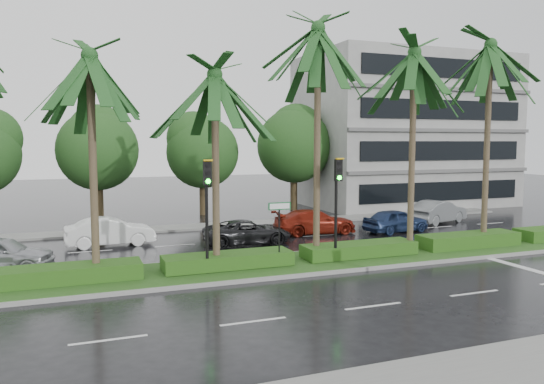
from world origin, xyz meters
name	(u,v)px	position (x,y,z in m)	size (l,w,h in m)	color
ground	(307,270)	(0.00, 0.00, 0.00)	(120.00, 120.00, 0.00)	black
near_sidewalk	(498,371)	(0.00, -10.20, 0.06)	(40.00, 2.40, 0.12)	slate
far_sidewalk	(225,225)	(0.00, 12.00, 0.06)	(40.00, 2.00, 0.12)	slate
median	(297,263)	(0.00, 1.00, 0.08)	(36.00, 4.00, 0.15)	gray
hedge	(297,254)	(0.00, 1.00, 0.45)	(35.20, 1.40, 0.60)	#1A4313
lane_markings	(377,266)	(3.04, -0.43, 0.01)	(34.00, 13.06, 0.01)	silver
palm_row	(269,61)	(-1.25, 1.02, 8.35)	(26.30, 4.20, 10.51)	#453A28
signal_median_left	(207,200)	(-4.00, 0.30, 3.00)	(0.34, 0.42, 4.36)	black
signal_median_right	(337,194)	(1.50, 0.30, 3.00)	(0.34, 0.42, 4.36)	black
street_sign	(279,218)	(-1.00, 0.48, 2.12)	(0.95, 0.09, 2.60)	black
bg_trees	(218,145)	(1.12, 17.59, 4.96)	(33.31, 5.60, 8.08)	#352818
building	(403,131)	(17.00, 18.00, 6.00)	(16.00, 10.00, 12.00)	gray
car_silver	(0,254)	(-11.50, 4.41, 0.69)	(4.06, 1.63, 1.38)	#ABACB2
car_white	(110,232)	(-7.00, 8.13, 0.71)	(4.29, 1.50, 1.41)	white
car_darkgrey	(247,232)	(-0.50, 6.06, 0.62)	(4.45, 2.05, 1.24)	black
car_red	(315,222)	(4.00, 7.58, 0.68)	(4.69, 1.91, 1.36)	maroon
car_blue	(396,221)	(8.50, 6.34, 0.68)	(3.97, 1.60, 1.35)	navy
car_grey	(438,212)	(13.00, 8.32, 0.73)	(4.42, 1.54, 1.46)	slate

